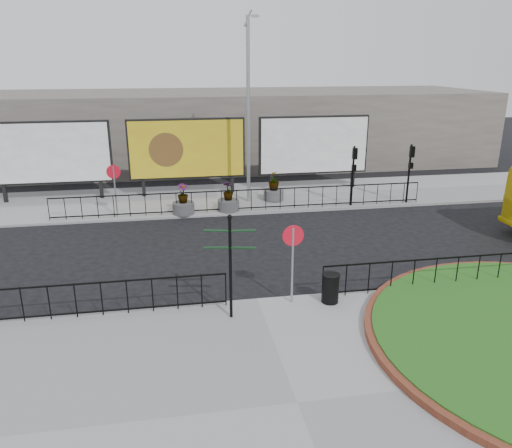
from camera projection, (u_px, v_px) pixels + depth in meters
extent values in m
plane|color=black|center=(257.00, 302.00, 15.49)|extent=(90.00, 90.00, 0.00)
cube|color=gray|center=(297.00, 405.00, 10.80)|extent=(30.00, 10.00, 0.12)
cube|color=gray|center=(218.00, 199.00, 26.69)|extent=(44.00, 6.00, 0.12)
cylinder|color=gray|center=(115.00, 192.00, 23.04)|extent=(0.07, 0.07, 2.40)
cylinder|color=red|center=(113.00, 172.00, 22.74)|extent=(0.64, 0.03, 0.64)
cylinder|color=white|center=(114.00, 172.00, 22.76)|extent=(0.50, 0.03, 0.50)
cylinder|color=gray|center=(292.00, 266.00, 14.86)|extent=(0.07, 0.07, 2.40)
cylinder|color=red|center=(293.00, 236.00, 14.56)|extent=(0.64, 0.03, 0.64)
cylinder|color=white|center=(293.00, 235.00, 14.58)|extent=(0.50, 0.03, 0.50)
cube|color=black|center=(5.00, 193.00, 25.66)|extent=(0.18, 0.18, 1.00)
cube|color=black|center=(101.00, 189.00, 26.45)|extent=(0.18, 0.18, 1.00)
cube|color=black|center=(49.00, 153.00, 25.42)|extent=(6.20, 0.25, 3.20)
cube|color=white|center=(48.00, 153.00, 25.27)|extent=(6.00, 0.06, 3.00)
cube|color=black|center=(144.00, 187.00, 26.81)|extent=(0.18, 0.18, 1.00)
cube|color=black|center=(232.00, 183.00, 27.59)|extent=(0.18, 0.18, 1.00)
cube|color=black|center=(187.00, 149.00, 26.57)|extent=(6.20, 0.25, 3.20)
cube|color=gold|center=(187.00, 149.00, 26.42)|extent=(6.00, 0.06, 3.00)
cube|color=black|center=(271.00, 182.00, 27.95)|extent=(0.18, 0.18, 1.00)
cube|color=black|center=(353.00, 178.00, 28.73)|extent=(0.18, 0.18, 1.00)
cube|color=black|center=(314.00, 145.00, 27.71)|extent=(6.20, 0.25, 3.20)
cube|color=white|center=(314.00, 145.00, 27.56)|extent=(6.00, 0.06, 3.00)
cylinder|color=gray|center=(248.00, 113.00, 24.56)|extent=(0.18, 0.18, 9.00)
cylinder|color=gray|center=(248.00, 18.00, 23.18)|extent=(0.43, 0.10, 0.77)
cube|color=gray|center=(255.00, 16.00, 23.21)|extent=(0.35, 0.15, 0.12)
cylinder|color=black|center=(353.00, 176.00, 24.83)|extent=(0.10, 0.10, 3.00)
cube|color=black|center=(355.00, 154.00, 24.35)|extent=(0.22, 0.18, 0.55)
cube|color=black|center=(354.00, 168.00, 24.57)|extent=(0.20, 0.16, 0.30)
cylinder|color=black|center=(409.00, 174.00, 25.32)|extent=(0.10, 0.10, 3.00)
cube|color=black|center=(412.00, 152.00, 24.84)|extent=(0.22, 0.18, 0.55)
cube|color=black|center=(411.00, 166.00, 25.06)|extent=(0.20, 0.16, 0.30)
cube|color=slate|center=(203.00, 128.00, 35.26)|extent=(40.00, 10.00, 5.00)
cylinder|color=black|center=(230.00, 269.00, 13.89)|extent=(0.08, 0.08, 2.97)
sphere|color=black|center=(230.00, 217.00, 13.41)|extent=(0.13, 0.13, 0.13)
cube|color=black|center=(216.00, 231.00, 13.56)|extent=(0.71, 0.29, 0.03)
cube|color=black|center=(243.00, 231.00, 13.57)|extent=(0.71, 0.19, 0.03)
cube|color=black|center=(217.00, 247.00, 13.68)|extent=(0.71, 0.22, 0.03)
cube|color=black|center=(244.00, 248.00, 13.66)|extent=(0.71, 0.29, 0.03)
cylinder|color=black|center=(330.00, 289.00, 15.11)|extent=(0.52, 0.52, 0.86)
cylinder|color=black|center=(331.00, 275.00, 14.96)|extent=(0.56, 0.56, 0.06)
cylinder|color=#4C4C4F|center=(184.00, 208.00, 23.84)|extent=(1.04, 1.04, 0.54)
imported|color=#254A13|center=(183.00, 193.00, 23.61)|extent=(0.67, 0.67, 0.91)
cylinder|color=#4C4C4F|center=(228.00, 205.00, 24.30)|extent=(1.04, 1.04, 0.54)
imported|color=#254A13|center=(228.00, 191.00, 24.07)|extent=(0.67, 0.67, 0.90)
cylinder|color=#4C4C4F|center=(274.00, 195.00, 26.11)|extent=(1.05, 1.05, 0.54)
imported|color=#254A13|center=(274.00, 180.00, 25.86)|extent=(0.75, 0.75, 1.02)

